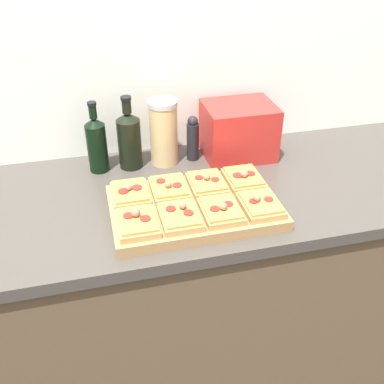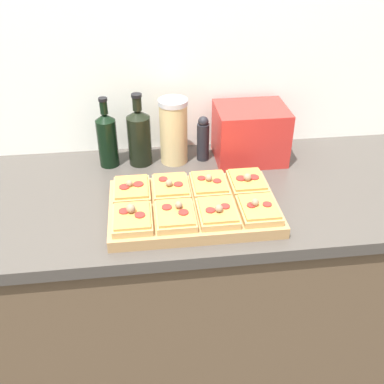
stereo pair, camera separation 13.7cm
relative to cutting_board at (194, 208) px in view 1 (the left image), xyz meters
The scene contains 16 objects.
wall_back 0.59m from the cutting_board, 93.38° to the left, with size 6.00×0.06×2.50m.
kitchen_counter 0.48m from the cutting_board, 102.85° to the left, with size 2.63×0.67×0.88m.
cutting_board is the anchor object (origin of this frame).
pizza_slice_back_left 0.20m from the cutting_board, 157.45° to the left, with size 0.11×0.14×0.05m.
pizza_slice_back_midleft 0.10m from the cutting_board, 128.90° to the left, with size 0.11×0.14×0.05m.
pizza_slice_back_midright 0.10m from the cutting_board, 51.33° to the left, with size 0.11×0.14×0.05m.
pizza_slice_back_right 0.20m from the cutting_board, 22.48° to the left, with size 0.11×0.14×0.05m.
pizza_slice_front_left 0.20m from the cutting_board, 157.56° to the right, with size 0.11×0.14×0.05m.
pizza_slice_front_midleft 0.10m from the cutting_board, 128.76° to the right, with size 0.11×0.14×0.05m.
pizza_slice_front_midright 0.10m from the cutting_board, 51.46° to the right, with size 0.11×0.14×0.05m.
pizza_slice_front_right 0.20m from the cutting_board, 22.60° to the right, with size 0.11×0.14×0.05m.
olive_oil_bottle 0.43m from the cutting_board, 128.24° to the left, with size 0.07×0.07×0.25m.
wine_bottle 0.38m from the cutting_board, 114.30° to the left, with size 0.08×0.08×0.26m.
grain_jar_tall 0.35m from the cutting_board, 95.41° to the left, with size 0.10×0.10×0.24m.
pepper_mill 0.35m from the cutting_board, 76.93° to the left, with size 0.04×0.04×0.17m.
toaster_oven 0.42m from the cutting_board, 52.57° to the left, with size 0.27×0.20×0.20m.
Camera 1 is at (-0.25, -0.89, 1.69)m, focal length 42.00 mm.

